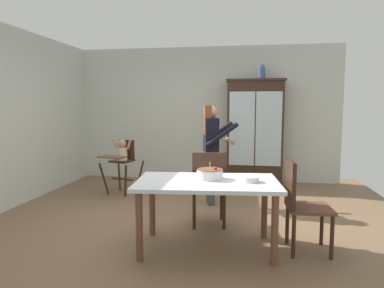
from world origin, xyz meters
TOP-DOWN VIEW (x-y plane):
  - ground_plane at (0.00, 0.00)m, footprint 6.24×6.24m
  - wall_back at (0.00, 2.63)m, footprint 5.32×0.06m
  - china_cabinet at (1.00, 2.37)m, footprint 1.11×0.48m
  - ceramic_vase at (1.11, 2.37)m, footprint 0.13×0.13m
  - high_chair_with_toddler at (-1.29, 1.24)m, footprint 0.70×0.78m
  - adult_person at (0.31, 0.85)m, footprint 0.59×0.58m
  - dining_table at (0.44, -0.85)m, footprint 1.56×1.01m
  - birthday_cake at (0.46, -0.77)m, footprint 0.28×0.28m
  - serving_bowl at (0.88, -0.84)m, footprint 0.18×0.18m
  - dining_chair_far_side at (0.39, -0.20)m, footprint 0.51×0.51m
  - dining_chair_right_end at (1.40, -0.77)m, footprint 0.46×0.46m

SIDE VIEW (x-z plane):
  - ground_plane at x=0.00m, z-range 0.00..0.00m
  - dining_chair_far_side at x=0.39m, z-range 0.08..1.04m
  - dining_chair_right_end at x=1.40m, z-range 0.08..1.04m
  - dining_table at x=0.44m, z-range 0.27..1.01m
  - high_chair_with_toddler at x=-1.29m, z-range 0.18..1.13m
  - serving_bowl at x=0.88m, z-range 0.74..0.79m
  - birthday_cake at x=0.46m, z-range 0.70..0.89m
  - adult_person at x=0.31m, z-range 0.20..1.73m
  - china_cabinet at x=1.00m, z-range 0.01..2.03m
  - wall_back at x=0.00m, z-range 0.00..2.70m
  - ceramic_vase at x=1.11m, z-range 2.01..2.28m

